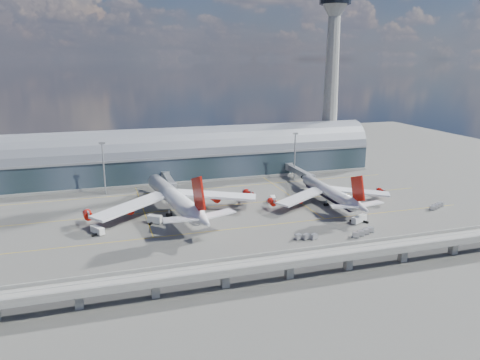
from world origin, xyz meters
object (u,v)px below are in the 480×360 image
object	(u,v)px
floodlight_mast_left	(104,167)
airliner_left	(175,198)
cargo_train_1	(363,232)
control_tower	(331,80)
service_truck_2	(359,219)
cargo_train_0	(306,237)
cargo_train_2	(437,206)
floodlight_mast_right	(295,155)
service_truck_5	(180,194)
service_truck_1	(155,219)
service_truck_0	(98,230)
service_truck_3	(273,199)
service_truck_4	(200,210)
airliner_right	(330,193)

from	to	relation	value
floodlight_mast_left	airliner_left	bearing A→B (deg)	-55.53
floodlight_mast_left	cargo_train_1	bearing A→B (deg)	-43.43
control_tower	service_truck_2	xyz separation A→B (m)	(-38.65, -101.07, -50.15)
cargo_train_0	cargo_train_2	bearing A→B (deg)	-93.09
floodlight_mast_right	cargo_train_1	bearing A→B (deg)	-96.36
service_truck_5	cargo_train_1	world-z (taller)	service_truck_5
floodlight_mast_left	service_truck_5	xyz separation A→B (m)	(33.77, -15.20, -12.17)
service_truck_2	service_truck_1	bearing A→B (deg)	47.32
airliner_left	service_truck_0	distance (m)	35.70
floodlight_mast_right	service_truck_5	distance (m)	69.04
floodlight_mast_left	cargo_train_1	world-z (taller)	floodlight_mast_left
floodlight_mast_left	cargo_train_1	xyz separation A→B (m)	(90.45, -85.62, -12.66)
service_truck_0	service_truck_1	size ratio (longest dim) A/B	1.15
control_tower	airliner_left	distance (m)	134.89
control_tower	cargo_train_0	distance (m)	139.37
service_truck_3	service_truck_5	size ratio (longest dim) A/B	0.91
floodlight_mast_left	service_truck_1	xyz separation A→B (m)	(17.53, -49.45, -12.00)
service_truck_2	cargo_train_2	distance (m)	43.34
service_truck_3	service_truck_4	size ratio (longest dim) A/B	1.14
airliner_left	service_truck_5	world-z (taller)	airliner_left
cargo_train_2	cargo_train_1	bearing A→B (deg)	137.74
airliner_right	cargo_train_1	xyz separation A→B (m)	(-6.61, -38.69, -4.05)
service_truck_4	cargo_train_1	xyz separation A→B (m)	(52.78, -43.02, -0.38)
floodlight_mast_right	service_truck_0	bearing A→B (deg)	-152.33
service_truck_5	cargo_train_1	bearing A→B (deg)	-78.05
floodlight_mast_left	service_truck_1	bearing A→B (deg)	-70.48
floodlight_mast_left	cargo_train_0	world-z (taller)	floodlight_mast_left
floodlight_mast_left	service_truck_1	world-z (taller)	floodlight_mast_left
airliner_left	airliner_right	xyz separation A→B (m)	(69.47, -6.73, -1.81)
service_truck_2	service_truck_5	world-z (taller)	service_truck_5
floodlight_mast_left	service_truck_2	bearing A→B (deg)	-37.18
service_truck_1	service_truck_4	xyz separation A→B (m)	(20.14, 6.85, -0.27)
service_truck_2	service_truck_3	bearing A→B (deg)	5.91
floodlight_mast_right	service_truck_5	size ratio (longest dim) A/B	4.07
control_tower	service_truck_5	bearing A→B (deg)	-156.89
floodlight_mast_left	airliner_left	xyz separation A→B (m)	(27.59, -40.20, -6.80)
airliner_right	service_truck_1	distance (m)	79.64
floodlight_mast_right	service_truck_3	xyz separation A→B (m)	(-26.56, -36.29, -12.31)
cargo_train_1	service_truck_3	bearing A→B (deg)	39.72
floodlight_mast_left	service_truck_2	distance (m)	121.53
airliner_right	service_truck_2	bearing A→B (deg)	-91.61
service_truck_5	cargo_train_2	bearing A→B (deg)	-52.85
airliner_left	service_truck_0	xyz separation A→B (m)	(-32.12, -14.62, -5.38)
control_tower	service_truck_1	bearing A→B (deg)	-146.60
control_tower	floodlight_mast_right	world-z (taller)	control_tower
airliner_left	airliner_right	world-z (taller)	airliner_left
floodlight_mast_right	cargo_train_0	size ratio (longest dim) A/B	2.98
service_truck_4	airliner_right	bearing A→B (deg)	12.20
cargo_train_0	floodlight_mast_right	bearing A→B (deg)	-37.30
control_tower	cargo_train_1	xyz separation A→B (m)	(-44.55, -113.62, -50.66)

